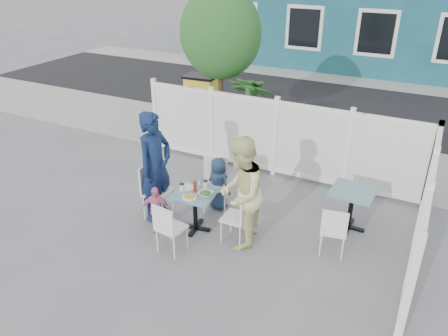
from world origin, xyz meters
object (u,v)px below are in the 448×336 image
at_px(boy, 218,183).
at_px(man, 155,167).
at_px(main_table, 195,201).
at_px(woman, 241,194).
at_px(utility_cabinet, 201,104).
at_px(toddler, 156,209).
at_px(chair_right, 240,214).
at_px(chair_back, 215,179).
at_px(spare_table, 352,199).
at_px(chair_left, 153,187).
at_px(chair_near, 168,225).

bearing_deg(boy, man, 57.91).
relative_size(main_table, woman, 0.41).
xyz_separation_m(utility_cabinet, toddler, (1.63, -4.39, -0.26)).
distance_m(utility_cabinet, chair_right, 5.04).
height_order(utility_cabinet, chair_back, utility_cabinet).
relative_size(utility_cabinet, main_table, 1.81).
distance_m(main_table, spare_table, 2.58).
height_order(utility_cabinet, man, man).
xyz_separation_m(chair_right, toddler, (-1.36, -0.34, -0.10)).
distance_m(main_table, chair_left, 0.86).
relative_size(utility_cabinet, man, 0.70).
bearing_deg(chair_right, man, 88.57).
bearing_deg(spare_table, chair_near, -140.06).
bearing_deg(chair_right, chair_left, 88.62).
bearing_deg(woman, boy, -147.71).
height_order(chair_left, chair_near, chair_left).
bearing_deg(chair_near, chair_back, 97.73).
xyz_separation_m(utility_cabinet, chair_near, (2.15, -4.80, -0.17)).
distance_m(main_table, chair_right, 0.81).
bearing_deg(spare_table, boy, -169.89).
height_order(spare_table, boy, boy).
bearing_deg(main_table, chair_right, 0.36).
distance_m(utility_cabinet, main_table, 4.61).
xyz_separation_m(utility_cabinet, chair_right, (2.99, -4.05, -0.16)).
xyz_separation_m(chair_near, man, (-0.74, 0.80, 0.46)).
bearing_deg(spare_table, chair_left, -160.05).
bearing_deg(toddler, boy, 37.48).
bearing_deg(spare_table, toddler, -151.62).
relative_size(chair_back, chair_near, 1.08).
relative_size(chair_right, toddler, 1.07).
height_order(chair_right, toddler, chair_right).
distance_m(chair_right, chair_near, 1.13).
distance_m(chair_right, man, 1.65).
bearing_deg(boy, woman, 150.12).
bearing_deg(chair_back, boy, 138.98).
bearing_deg(man, chair_back, -36.56).
height_order(chair_left, man, man).
bearing_deg(chair_back, main_table, 70.13).
height_order(chair_right, boy, boy).
distance_m(utility_cabinet, spare_table, 5.30).
bearing_deg(chair_left, boy, 123.14).
height_order(chair_back, boy, boy).
xyz_separation_m(chair_left, chair_back, (0.81, 0.76, -0.02)).
height_order(chair_right, chair_back, chair_back).
xyz_separation_m(chair_near, woman, (0.86, 0.73, 0.40)).
bearing_deg(chair_back, chair_right, 113.40).
height_order(chair_right, man, man).
bearing_deg(man, woman, -85.26).
bearing_deg(toddler, chair_left, 103.32).
height_order(main_table, chair_left, chair_left).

